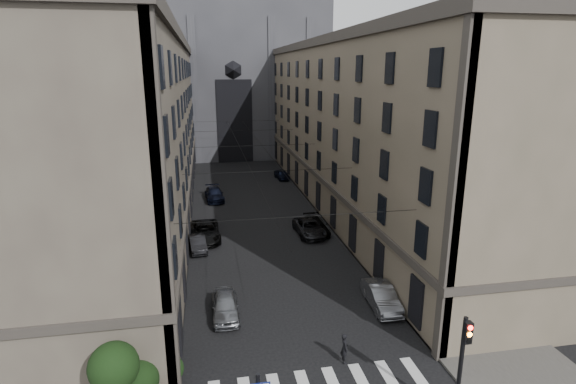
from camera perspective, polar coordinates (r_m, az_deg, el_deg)
sidewalk_left at (r=52.15m, az=-15.98°, el=-2.58°), size 7.00×80.00×0.15m
sidewalk_right at (r=54.15m, az=6.69°, el=-1.42°), size 7.00×80.00×0.15m
building_left at (r=50.60m, az=-20.09°, el=7.33°), size 13.60×60.60×18.85m
building_right at (r=53.23m, az=10.06°, el=8.36°), size 13.60×60.60×18.85m
gothic_tower at (r=88.66m, az=-7.51°, el=16.58°), size 35.00×23.00×58.00m
traffic_light_right at (r=22.38m, az=21.29°, el=-18.94°), size 0.34×0.50×5.20m
shrub_cluster at (r=23.31m, az=-18.71°, el=-21.61°), size 3.90×4.40×3.90m
tram_wires at (r=50.10m, az=-4.55°, el=5.71°), size 14.00×60.00×0.43m
car_left_near at (r=30.26m, az=-7.97°, el=-14.10°), size 1.76×4.35×1.48m
car_left_midnear at (r=40.81m, az=-11.40°, el=-6.41°), size 1.83×4.07×1.30m
car_left_midfar at (r=43.08m, az=-10.49°, el=-4.96°), size 2.95×5.95×1.62m
car_left_far at (r=55.86m, az=-9.33°, el=-0.29°), size 2.48×5.27×1.49m
car_right_near at (r=31.63m, az=11.77°, el=-12.88°), size 1.78×4.62×1.50m
car_right_midnear at (r=43.66m, az=2.73°, el=-4.55°), size 2.62×5.33×1.46m
car_right_midfar at (r=44.41m, az=3.63°, el=-4.28°), size 2.00×4.75×1.37m
car_right_far at (r=65.90m, az=-0.77°, el=2.24°), size 2.09×4.21×1.38m
pedestrian at (r=26.04m, az=7.19°, el=-19.05°), size 0.46×0.66×1.73m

